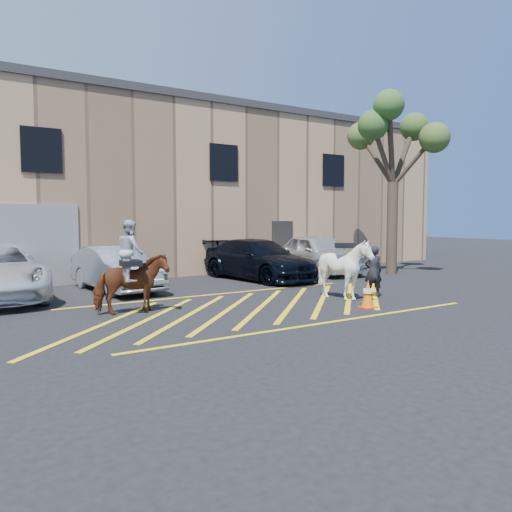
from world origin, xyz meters
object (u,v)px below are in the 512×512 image
mounted_bay (131,276)px  tree (394,136)px  car_silver_sedan (116,269)px  handler (373,271)px  car_white_suv (318,254)px  saddled_white (345,269)px  traffic_cone (368,294)px  car_blue_suv (259,259)px

mounted_bay → tree: bearing=11.9°
car_silver_sedan → handler: size_ratio=2.85×
car_silver_sedan → tree: tree is taller
car_white_suv → saddled_white: bearing=-117.5°
tree → car_silver_sedan: bearing=172.5°
tree → handler: bearing=-143.0°
traffic_cone → car_silver_sedan: bearing=124.5°
car_white_suv → handler: car_white_suv is taller
car_white_suv → saddled_white: 6.84m
car_white_suv → tree: tree is taller
car_white_suv → saddled_white: saddled_white is taller
mounted_bay → traffic_cone: size_ratio=3.14×
car_silver_sedan → car_blue_suv: car_blue_suv is taller
car_silver_sedan → saddled_white: (4.93, -5.26, 0.16)m
mounted_bay → traffic_cone: 6.02m
car_white_suv → handler: size_ratio=3.19×
traffic_cone → saddled_white: bearing=72.3°
car_white_suv → saddled_white: (-3.80, -5.68, 0.05)m
saddled_white → traffic_cone: 1.47m
car_silver_sedan → tree: bearing=-12.4°
handler → mounted_bay: 7.00m
handler → mounted_bay: bearing=13.9°
car_silver_sedan → saddled_white: bearing=-51.7°
mounted_bay → tree: 13.18m
car_blue_suv → mounted_bay: mounted_bay is taller
mounted_bay → tree: tree is taller
mounted_bay → car_white_suv: bearing=24.7°
traffic_cone → tree: bearing=37.6°
car_blue_suv → handler: (0.50, -5.37, -0.00)m
tree → mounted_bay: bearing=-168.1°
saddled_white → traffic_cone: size_ratio=2.89×
car_blue_suv → handler: 5.39m
saddled_white → car_blue_suv: bearing=84.1°
car_blue_suv → tree: (5.65, -1.48, 4.93)m
car_white_suv → traffic_cone: 8.18m
car_silver_sedan → tree: 12.27m
car_silver_sedan → traffic_cone: bearing=-60.4°
saddled_white → car_white_suv: bearing=56.2°
car_white_suv → mounted_bay: bearing=-149.1°
car_blue_suv → traffic_cone: bearing=-104.6°
car_blue_suv → car_white_suv: size_ratio=1.08×
handler → tree: (5.15, 3.89, 4.93)m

